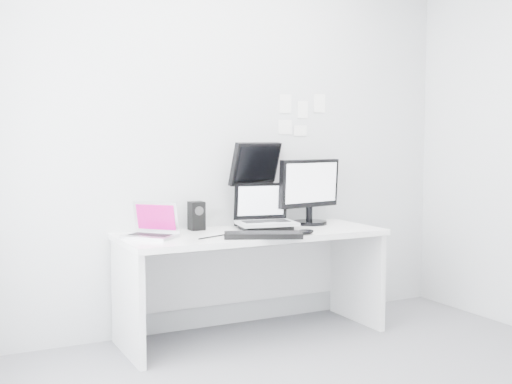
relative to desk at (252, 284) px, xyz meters
The scene contains 14 objects.
back_wall 1.05m from the desk, 90.00° to the left, with size 3.60×3.60×0.00m, color silver.
desk is the anchor object (origin of this frame).
macbook 0.86m from the desk, behind, with size 0.32×0.24×0.24m, color #ABABAF.
speaker 0.61m from the desk, 142.75° to the left, with size 0.10×0.10×0.20m, color black.
dell_laptop 0.55m from the desk, 17.21° to the left, with size 0.39×0.31×0.33m, color #B0B2B6.
rear_monitor 0.74m from the desk, 61.59° to the left, with size 0.46×0.16×0.62m, color black.
samsung_monitor 0.83m from the desk, 14.36° to the left, with size 0.54×0.25×0.50m, color black.
keyboard 0.48m from the desk, 102.10° to the right, with size 0.50×0.18×0.03m, color black.
mouse 0.54m from the desk, 48.26° to the right, with size 0.12×0.07×0.04m, color black.
wall_note_0 1.38m from the desk, 37.40° to the left, with size 0.10×0.00×0.14m, color white.
wall_note_1 1.40m from the desk, 29.83° to the left, with size 0.09×0.00×0.13m, color white.
wall_note_2 1.51m from the desk, 24.64° to the left, with size 0.10×0.00×0.14m, color white.
wall_note_3 1.25m from the desk, 30.67° to the left, with size 0.11×0.00×0.08m, color white.
wall_note_4 1.22m from the desk, 37.53° to the left, with size 0.11×0.00×0.11m, color white.
Camera 1 is at (-1.94, -2.66, 1.36)m, focal length 45.43 mm.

